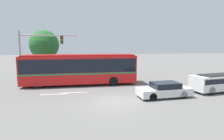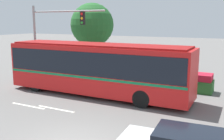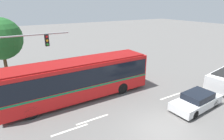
% 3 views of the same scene
% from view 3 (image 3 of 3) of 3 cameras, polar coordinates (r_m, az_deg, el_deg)
% --- Properties ---
extents(ground_plane, '(140.00, 140.00, 0.00)m').
position_cam_3_polar(ground_plane, '(12.84, 14.52, -17.25)').
color(ground_plane, slate).
extents(city_bus, '(12.10, 2.69, 3.28)m').
position_cam_3_polar(city_bus, '(15.62, -9.91, -2.17)').
color(city_bus, red).
rests_on(city_bus, ground).
extents(sedan_foreground, '(4.53, 2.08, 1.25)m').
position_cam_3_polar(sedan_foreground, '(15.79, 24.29, -8.53)').
color(sedan_foreground, silver).
rests_on(sedan_foreground, ground).
extents(traffic_light_pole, '(6.34, 0.24, 5.83)m').
position_cam_3_polar(traffic_light_pole, '(15.54, -29.08, 3.44)').
color(traffic_light_pole, gray).
rests_on(traffic_light_pole, ground).
extents(flowering_hedge, '(8.00, 1.31, 1.24)m').
position_cam_3_polar(flowering_hedge, '(20.20, -6.63, -0.76)').
color(flowering_hedge, '#286028').
rests_on(flowering_hedge, ground).
extents(street_tree_left, '(4.13, 4.13, 6.40)m').
position_cam_3_polar(street_tree_left, '(21.59, -30.77, 8.15)').
color(street_tree_left, brown).
rests_on(street_tree_left, ground).
extents(lane_stripe_near, '(2.40, 0.16, 0.01)m').
position_cam_3_polar(lane_stripe_near, '(17.14, 17.38, -7.61)').
color(lane_stripe_near, silver).
rests_on(lane_stripe_near, ground).
extents(lane_stripe_mid, '(2.40, 0.16, 0.01)m').
position_cam_3_polar(lane_stripe_mid, '(12.74, -12.67, -17.37)').
color(lane_stripe_mid, silver).
rests_on(lane_stripe_mid, ground).
extents(lane_stripe_far, '(2.40, 0.16, 0.01)m').
position_cam_3_polar(lane_stripe_far, '(13.45, -5.90, -14.75)').
color(lane_stripe_far, silver).
rests_on(lane_stripe_far, ground).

